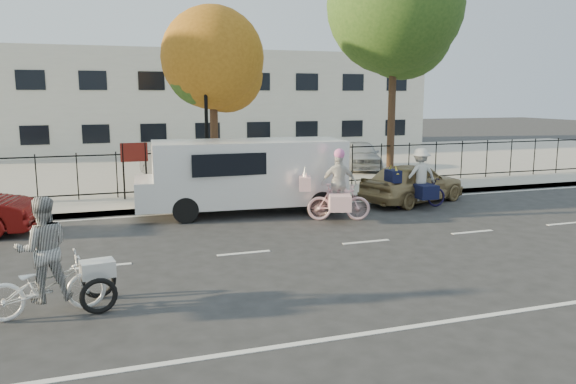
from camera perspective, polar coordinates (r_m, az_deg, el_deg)
name	(u,v)px	position (r m, az deg, el deg)	size (l,w,h in m)	color
ground	(244,253)	(12.51, -4.52, -6.23)	(120.00, 120.00, 0.00)	#333334
road_markings	(244,253)	(12.51, -4.52, -6.21)	(60.00, 9.52, 0.01)	silver
curb	(203,207)	(17.30, -8.65, -1.54)	(60.00, 0.10, 0.15)	#A8A399
sidewalk	(197,201)	(18.32, -9.23, -0.92)	(60.00, 2.20, 0.15)	#A8A399
parking_lot	(165,168)	(27.03, -12.39, 2.43)	(60.00, 15.60, 0.15)	#A8A399
iron_fence	(191,171)	(19.26, -9.85, 2.07)	(58.00, 0.06, 1.50)	black
building	(145,102)	(36.78, -14.35, 8.84)	(34.00, 10.00, 6.00)	silver
lamppost	(206,105)	(18.78, -8.33, 8.69)	(0.36, 0.36, 4.33)	black
street_sign	(134,160)	(18.60, -15.34, 3.20)	(0.85, 0.06, 1.80)	black
zebra_trike	(45,270)	(9.70, -23.48, -7.27)	(2.24, 1.07, 1.91)	white
unicorn_bike	(338,194)	(15.58, 5.05, -0.22)	(2.04, 1.47, 2.01)	#F6BBC4
bull_bike	(419,184)	(17.74, 13.17, 0.78)	(1.98, 1.36, 1.85)	black
white_van	(245,173)	(16.52, -4.37, 1.91)	(6.16, 2.44, 2.14)	white
gold_sedan	(413,183)	(18.57, 12.57, 0.95)	(1.56, 3.87, 1.32)	#A18857
lot_car_c	(169,166)	(22.34, -12.01, 2.65)	(1.25, 3.57, 1.18)	#4F5157
lot_car_d	(360,155)	(25.53, 7.37, 3.77)	(1.51, 3.75, 1.28)	#AAAEB2
tree_mid	(216,63)	(20.03, -7.30, 12.85)	(3.56, 3.53, 6.48)	#442D1D
tree_east	(397,13)	(22.02, 11.04, 17.43)	(5.01, 5.01, 9.18)	#442D1D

